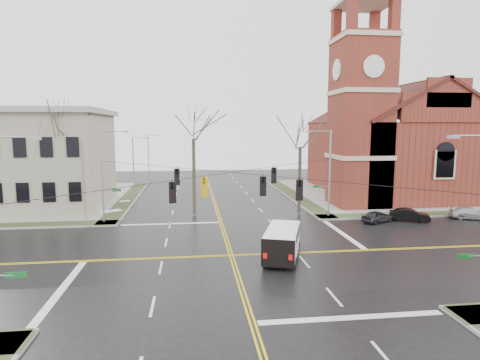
{
  "coord_description": "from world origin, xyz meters",
  "views": [
    {
      "loc": [
        -2.82,
        -28.61,
        9.43
      ],
      "look_at": [
        1.39,
        6.0,
        4.84
      ],
      "focal_mm": 30.0,
      "sensor_mm": 36.0,
      "label": 1
    }
  ],
  "objects": [
    {
      "name": "road_markings",
      "position": [
        0.0,
        0.0,
        0.01
      ],
      "size": [
        100.0,
        100.0,
        0.01
      ],
      "color": "gold",
      "rests_on": "ground"
    },
    {
      "name": "ground",
      "position": [
        0.0,
        0.0,
        0.0
      ],
      "size": [
        120.0,
        120.0,
        0.0
      ],
      "primitive_type": "plane",
      "color": "black",
      "rests_on": "ground"
    },
    {
      "name": "civic_building_a",
      "position": [
        -22.0,
        20.0,
        5.5
      ],
      "size": [
        18.0,
        14.0,
        11.0
      ],
      "primitive_type": "cube",
      "color": "gray",
      "rests_on": "ground"
    },
    {
      "name": "cargo_van",
      "position": [
        3.68,
        -0.91,
        1.29
      ],
      "size": [
        3.96,
        6.13,
        2.19
      ],
      "rotation": [
        0.0,
        0.0,
        -0.33
      ],
      "color": "white",
      "rests_on": "ground"
    },
    {
      "name": "signal_pole_ne",
      "position": [
        11.32,
        11.5,
        4.95
      ],
      "size": [
        2.75,
        0.22,
        9.0
      ],
      "color": "gray",
      "rests_on": "ground"
    },
    {
      "name": "church",
      "position": [
        24.76,
        24.78,
        8.43
      ],
      "size": [
        24.28,
        27.48,
        27.5
      ],
      "color": "maroon",
      "rests_on": "ground"
    },
    {
      "name": "span_wires",
      "position": [
        0.0,
        0.0,
        6.2
      ],
      "size": [
        23.02,
        23.02,
        0.03
      ],
      "color": "black",
      "rests_on": "ground"
    },
    {
      "name": "parked_car_b",
      "position": [
        19.03,
        8.73,
        0.64
      ],
      "size": [
        4.07,
        2.8,
        1.27
      ],
      "primitive_type": "imported",
      "rotation": [
        0.0,
        0.0,
        1.15
      ],
      "color": "black",
      "rests_on": "ground"
    },
    {
      "name": "signal_pole_nw",
      "position": [
        -11.32,
        11.5,
        4.95
      ],
      "size": [
        2.75,
        0.22,
        9.0
      ],
      "color": "gray",
      "rests_on": "ground"
    },
    {
      "name": "traffic_signals",
      "position": [
        -0.0,
        -0.67,
        5.45
      ],
      "size": [
        8.21,
        8.26,
        1.3
      ],
      "color": "black",
      "rests_on": "ground"
    },
    {
      "name": "streetlight_north_b",
      "position": [
        -10.65,
        48.0,
        4.47
      ],
      "size": [
        2.3,
        0.2,
        8.0
      ],
      "color": "gray",
      "rests_on": "ground"
    },
    {
      "name": "tree_ne",
      "position": [
        8.82,
        13.39,
        7.86
      ],
      "size": [
        4.0,
        4.0,
        10.84
      ],
      "color": "#362D22",
      "rests_on": "ground"
    },
    {
      "name": "tree_nw_far",
      "position": [
        -15.05,
        13.37,
        9.3
      ],
      "size": [
        4.0,
        4.0,
        12.88
      ],
      "color": "#362D22",
      "rests_on": "ground"
    },
    {
      "name": "sidewalks",
      "position": [
        0.0,
        0.0,
        0.08
      ],
      "size": [
        80.0,
        80.0,
        0.17
      ],
      "color": "gray",
      "rests_on": "ground"
    },
    {
      "name": "tree_nw_near",
      "position": [
        -2.56,
        14.17,
        8.76
      ],
      "size": [
        4.0,
        4.0,
        12.11
      ],
      "color": "#362D22",
      "rests_on": "ground"
    },
    {
      "name": "parked_car_c",
      "position": [
        25.86,
        8.89,
        0.6
      ],
      "size": [
        4.42,
        2.89,
        1.19
      ],
      "primitive_type": "imported",
      "rotation": [
        0.0,
        0.0,
        1.25
      ],
      "color": "#B8B8BB",
      "rests_on": "ground"
    },
    {
      "name": "parked_car_a",
      "position": [
        15.52,
        8.62,
        0.59
      ],
      "size": [
        3.75,
        2.74,
        1.19
      ],
      "primitive_type": "imported",
      "rotation": [
        0.0,
        0.0,
        2.01
      ],
      "color": "black",
      "rests_on": "ground"
    },
    {
      "name": "streetlight_north_a",
      "position": [
        -10.65,
        28.0,
        4.47
      ],
      "size": [
        2.3,
        0.2,
        8.0
      ],
      "color": "gray",
      "rests_on": "ground"
    }
  ]
}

